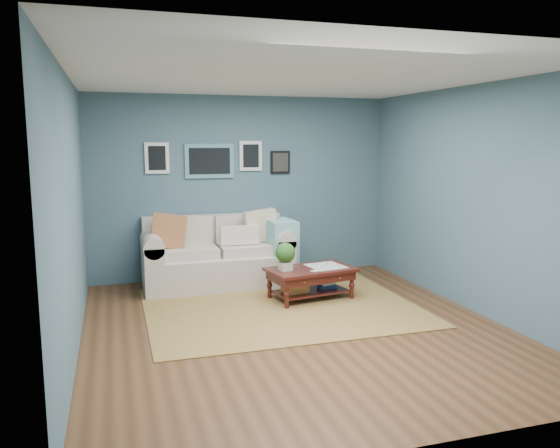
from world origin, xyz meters
name	(u,v)px	position (x,y,z in m)	size (l,w,h in m)	color
room_shell	(293,205)	(-0.01, 0.06, 1.36)	(5.00, 5.02, 2.70)	brown
area_rug	(281,307)	(0.07, 0.75, 0.01)	(3.27, 2.61, 0.01)	brown
loveseat	(223,254)	(-0.40, 2.03, 0.44)	(2.11, 0.96, 1.09)	beige
coffee_table	(306,274)	(0.49, 0.98, 0.34)	(1.19, 0.81, 0.77)	#33140C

